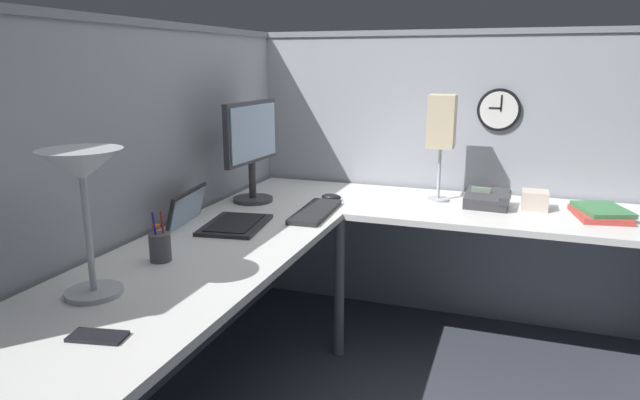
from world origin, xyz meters
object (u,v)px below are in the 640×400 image
cell_phone (98,336)px  keyboard (315,212)px  pen_cup (160,247)px  book_stack (601,213)px  office_phone (488,200)px  wall_clock (499,110)px  laptop (214,220)px  desk_lamp_dome (82,177)px  tissue_box (535,200)px  monitor (252,144)px  desk_lamp_paper (442,125)px  computer_mouse (331,197)px

cell_phone → keyboard: bearing=-15.9°
pen_cup → book_stack: 1.93m
office_phone → wall_clock: 0.52m
cell_phone → laptop: bearing=2.3°
pen_cup → desk_lamp_dome: bearing=177.5°
pen_cup → tissue_box: (1.20, -1.26, -0.01)m
monitor → tissue_box: size_ratio=4.17×
pen_cup → desk_lamp_paper: bearing=-33.1°
tissue_box → office_phone: bearing=99.8°
desk_lamp_dome → pen_cup: size_ratio=2.47×
pen_cup → cell_phone: size_ratio=1.25×
cell_phone → office_phone: (1.71, -0.86, 0.03)m
keyboard → office_phone: bearing=-65.4°
wall_clock → cell_phone: bearing=156.9°
cell_phone → office_phone: 1.91m
laptop → book_stack: size_ratio=1.31×
book_stack → tissue_box: 0.29m
desk_lamp_dome → cell_phone: 0.47m
office_phone → tissue_box: size_ratio=1.79×
monitor → book_stack: monitor is taller
tissue_box → pen_cup: bearing=133.6°
keyboard → office_phone: 0.84m
cell_phone → wall_clock: (2.04, -0.87, 0.44)m
pen_cup → computer_mouse: bearing=-15.5°
desk_lamp_dome → book_stack: bearing=-46.5°
monitor → cell_phone: size_ratio=3.47×
cell_phone → book_stack: 2.17m
tissue_box → wall_clock: bearing=35.0°
computer_mouse → desk_lamp_paper: bearing=-70.4°
laptop → wall_clock: (1.04, -1.10, 0.42)m
monitor → book_stack: 1.66m
laptop → keyboard: laptop is taller
pen_cup → book_stack: bearing=-53.2°
desk_lamp_paper → monitor: bearing=110.8°
desk_lamp_paper → wall_clock: size_ratio=2.41×
desk_lamp_dome → book_stack: 2.17m
cell_phone → office_phone: size_ratio=0.67×
desk_lamp_paper → pen_cup: bearing=146.9°
cell_phone → computer_mouse: bearing=-14.6°
tissue_box → desk_lamp_paper: bearing=86.4°
office_phone → wall_clock: (0.33, -0.01, 0.41)m
desk_lamp_dome → wall_clock: 2.11m
desk_lamp_paper → tissue_box: bearing=-93.6°
keyboard → desk_lamp_paper: size_ratio=0.81×
desk_lamp_paper → desk_lamp_dome: bearing=152.3°
desk_lamp_dome → wall_clock: (1.81, -1.07, 0.08)m
book_stack → desk_lamp_paper: (0.08, 0.74, 0.36)m
desk_lamp_dome → tissue_box: 2.01m
monitor → computer_mouse: monitor is taller
keyboard → desk_lamp_dome: (-1.10, 0.32, 0.35)m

